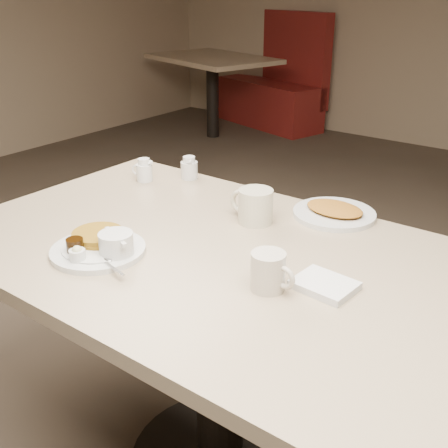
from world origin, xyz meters
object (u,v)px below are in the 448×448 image
Objects in this scene: creamer_right at (189,168)px; booth_back_left at (268,86)px; coffee_mug_near at (269,271)px; hash_plate at (334,212)px; main_plate at (101,245)px; creamer_left at (144,171)px; diner_table at (220,307)px; coffee_mug_far at (254,206)px.

creamer_right is 0.05× the size of booth_back_left.
coffee_mug_near is 0.48m from hash_plate.
coffee_mug_near is at bearing 13.73° from main_plate.
booth_back_left is (-1.73, 3.50, -0.38)m from creamer_left.
creamer_right is (0.11, 0.11, -0.00)m from creamer_left.
diner_table is 4.41m from booth_back_left.
diner_table is 18.22× the size of creamer_left.
coffee_mug_near is 0.80× the size of coffee_mug_far.
creamer_left is at bearing 172.60° from coffee_mug_far.
coffee_mug_near is 0.80m from creamer_right.
creamer_left is at bearing 153.00° from diner_table.
coffee_mug_near is at bearing -36.67° from creamer_right.
main_plate is at bearing -56.76° from creamer_left.
creamer_left is (-0.54, 0.28, 0.21)m from diner_table.
coffee_mug_far is at bearing 129.09° from coffee_mug_near.
creamer_left is 0.99× the size of creamer_right.
main_plate is 1.19× the size of hash_plate.
hash_plate reaches higher than diner_table.
creamer_left is 0.31× the size of hash_plate.
booth_back_left reaches higher than hash_plate.
coffee_mug_far reaches higher than coffee_mug_near.
coffee_mug_far is 4.22m from booth_back_left.
booth_back_left is at bearing 122.08° from coffee_mug_far.
creamer_left is at bearing -170.52° from hash_plate.
creamer_left reaches higher than diner_table.
coffee_mug_far reaches higher than hash_plate.
diner_table is 0.31m from coffee_mug_near.
coffee_mug_far is 0.44m from creamer_right.
coffee_mug_far is 1.76× the size of creamer_left.
creamer_right is at bearing 179.82° from hash_plate.
coffee_mug_near is at bearing -81.34° from hash_plate.
coffee_mug_near is 1.38× the size of creamer_right.
hash_plate is (0.37, 0.58, -0.01)m from main_plate.
main_plate is 0.69m from hash_plate.
main_plate is at bearing -62.87° from booth_back_left.
main_plate is 0.45m from coffee_mug_near.
booth_back_left reaches higher than main_plate.
booth_back_left is at bearing 125.34° from hash_plate.
diner_table is 10.37× the size of coffee_mug_far.
creamer_right is (-0.40, 0.18, -0.01)m from coffee_mug_far.
creamer_left is at bearing 123.24° from main_plate.
creamer_right is at bearing 46.29° from creamer_left.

